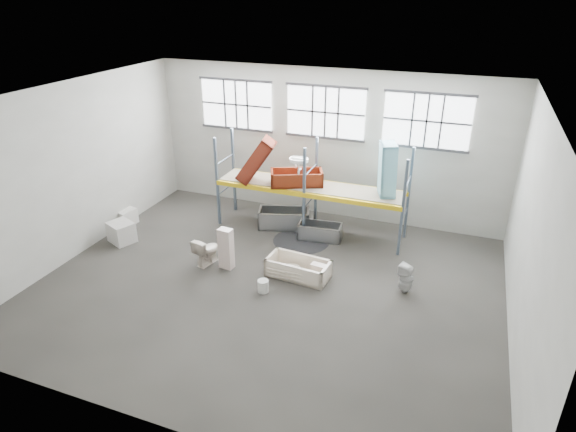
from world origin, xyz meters
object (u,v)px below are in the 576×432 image
at_px(toilet_white, 406,279).
at_px(blue_tub_upright, 387,170).
at_px(rust_tub_flat, 297,178).
at_px(carton_near, 121,232).
at_px(bathtub_beige, 298,268).
at_px(steel_tub_right, 320,231).
at_px(cistern_tall, 226,249).
at_px(steel_tub_left, 284,218).
at_px(bucket, 263,286).
at_px(toilet_beige, 207,250).

height_order(toilet_white, blue_tub_upright, blue_tub_upright).
bearing_deg(blue_tub_upright, rust_tub_flat, -176.70).
distance_m(rust_tub_flat, carton_near, 5.76).
bearing_deg(blue_tub_upright, bathtub_beige, -121.67).
height_order(steel_tub_right, carton_near, carton_near).
relative_size(cistern_tall, toilet_white, 1.49).
xyz_separation_m(steel_tub_left, rust_tub_flat, (0.45, -0.04, 1.52)).
xyz_separation_m(bucket, carton_near, (-5.26, 1.01, 0.15)).
xyz_separation_m(cistern_tall, bucket, (1.46, -0.77, -0.44)).
distance_m(bucket, carton_near, 5.36).
height_order(bathtub_beige, toilet_beige, toilet_beige).
bearing_deg(cistern_tall, bathtub_beige, 13.68).
distance_m(steel_tub_right, bucket, 3.44).
distance_m(cistern_tall, bucket, 1.70).
relative_size(bathtub_beige, bucket, 5.10).
bearing_deg(bucket, steel_tub_right, 81.60).
distance_m(steel_tub_left, rust_tub_flat, 1.58).
bearing_deg(steel_tub_right, bucket, -98.40).
height_order(blue_tub_upright, bucket, blue_tub_upright).
bearing_deg(toilet_white, cistern_tall, -67.74).
height_order(steel_tub_right, bucket, steel_tub_right).
bearing_deg(bucket, cistern_tall, 152.27).
height_order(toilet_beige, steel_tub_left, toilet_beige).
xyz_separation_m(cistern_tall, carton_near, (-3.81, 0.24, -0.28)).
height_order(steel_tub_left, carton_near, carton_near).
bearing_deg(blue_tub_upright, bucket, -121.25).
bearing_deg(toilet_beige, carton_near, 8.98).
relative_size(toilet_beige, steel_tub_right, 0.61).
bearing_deg(carton_near, toilet_beige, -4.13).
bearing_deg(toilet_white, steel_tub_left, -103.52).
relative_size(steel_tub_right, bucket, 4.03).
height_order(toilet_beige, cistern_tall, cistern_tall).
distance_m(toilet_white, bucket, 3.74).
xyz_separation_m(steel_tub_left, carton_near, (-4.39, -2.78, 0.02)).
distance_m(cistern_tall, carton_near, 3.83).
height_order(toilet_white, bucket, toilet_white).
distance_m(toilet_white, rust_tub_flat, 4.83).
xyz_separation_m(steel_tub_left, steel_tub_right, (1.37, -0.38, -0.05)).
xyz_separation_m(bathtub_beige, blue_tub_upright, (1.76, 2.86, 2.14)).
relative_size(cistern_tall, carton_near, 1.61).
relative_size(bucket, carton_near, 0.45).
height_order(toilet_white, rust_tub_flat, rust_tub_flat).
bearing_deg(steel_tub_right, rust_tub_flat, 159.57).
relative_size(rust_tub_flat, blue_tub_upright, 1.02).
bearing_deg(cistern_tall, carton_near, -177.70).
bearing_deg(steel_tub_left, blue_tub_upright, 2.14).
bearing_deg(blue_tub_upright, toilet_white, -66.47).
distance_m(steel_tub_right, blue_tub_upright, 2.89).
relative_size(toilet_beige, bucket, 2.45).
height_order(toilet_beige, rust_tub_flat, rust_tub_flat).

